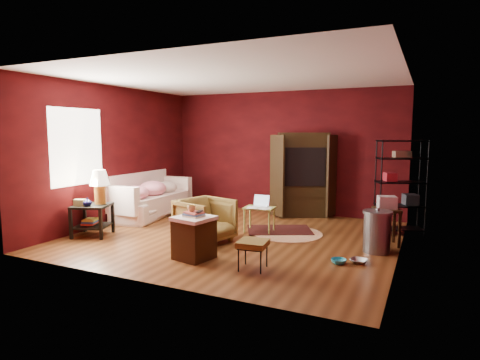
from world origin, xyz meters
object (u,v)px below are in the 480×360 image
object	(u,v)px
sofa	(149,198)
laptop_desk	(260,210)
wire_shelving	(401,183)
hamper	(194,237)
tv_armoire	(303,173)
side_table	(96,196)
armchair	(205,218)

from	to	relation	value
sofa	laptop_desk	size ratio (longest dim) A/B	3.05
sofa	wire_shelving	bearing A→B (deg)	-93.05
laptop_desk	hamper	bearing A→B (deg)	-101.80
hamper	tv_armoire	size ratio (longest dim) A/B	0.39
side_table	wire_shelving	bearing A→B (deg)	26.27
tv_armoire	wire_shelving	world-z (taller)	tv_armoire
sofa	wire_shelving	world-z (taller)	wire_shelving
side_table	laptop_desk	size ratio (longest dim) A/B	1.74
hamper	wire_shelving	bearing A→B (deg)	47.47
armchair	side_table	bearing A→B (deg)	117.49
armchair	wire_shelving	world-z (taller)	wire_shelving
sofa	wire_shelving	size ratio (longest dim) A/B	1.20
hamper	laptop_desk	bearing A→B (deg)	82.27
sofa	tv_armoire	world-z (taller)	tv_armoire
side_table	hamper	distance (m)	2.40
wire_shelving	hamper	bearing A→B (deg)	-155.40
sofa	hamper	bearing A→B (deg)	-141.71
armchair	wire_shelving	xyz separation A→B (m)	(2.95, 2.03, 0.54)
hamper	laptop_desk	size ratio (longest dim) A/B	1.06
sofa	tv_armoire	bearing A→B (deg)	-74.89
sofa	laptop_desk	distance (m)	2.78
side_table	wire_shelving	size ratio (longest dim) A/B	0.69
laptop_desk	wire_shelving	world-z (taller)	wire_shelving
hamper	tv_armoire	distance (m)	3.76
laptop_desk	wire_shelving	bearing A→B (deg)	18.28
sofa	armchair	xyz separation A→B (m)	(2.20, -1.32, 0.01)
tv_armoire	wire_shelving	xyz separation A→B (m)	(2.08, -0.79, -0.02)
armchair	hamper	size ratio (longest dim) A/B	1.13
side_table	hamper	bearing A→B (deg)	-10.31
side_table	laptop_desk	distance (m)	3.00
armchair	hamper	distance (m)	0.91
tv_armoire	wire_shelving	bearing A→B (deg)	-45.40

